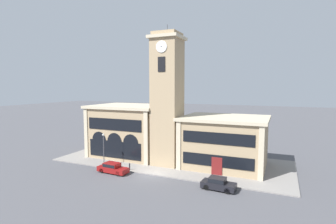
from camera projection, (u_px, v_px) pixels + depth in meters
ground_plane at (151, 175)px, 37.12m from camera, size 300.00×300.00×0.00m
sidewalk_kerb at (172, 161)px, 44.15m from camera, size 37.93×15.44×0.15m
clock_tower at (167, 100)px, 41.26m from camera, size 4.89×4.89×22.04m
town_hall_left_wing at (130, 130)px, 47.86m from camera, size 13.27×10.58×9.20m
town_hall_right_wing at (224, 141)px, 41.04m from camera, size 13.03×10.58×7.88m
parked_car_near at (113, 168)px, 38.07m from camera, size 4.78×2.02×1.49m
parked_car_mid at (218, 183)px, 31.88m from camera, size 4.23×2.03×1.51m
street_lamp at (104, 144)px, 40.94m from camera, size 0.36×0.36×5.08m
bollard at (130, 167)px, 38.98m from camera, size 0.18×0.18×1.06m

